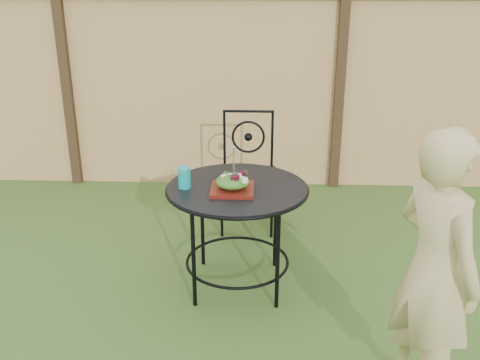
{
  "coord_description": "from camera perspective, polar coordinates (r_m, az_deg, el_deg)",
  "views": [
    {
      "loc": [
        0.55,
        -2.88,
        2.0
      ],
      "look_at": [
        0.43,
        0.34,
        0.75
      ],
      "focal_mm": 40.0,
      "sensor_mm": 36.0,
      "label": 1
    }
  ],
  "objects": [
    {
      "name": "salad",
      "position": [
        3.33,
        -0.82,
        -0.16
      ],
      "size": [
        0.21,
        0.21,
        0.08
      ],
      "primitive_type": "ellipsoid",
      "color": "#235614",
      "rests_on": "salad_plate"
    },
    {
      "name": "fence",
      "position": [
        5.21,
        -4.01,
        9.53
      ],
      "size": [
        8.0,
        0.12,
        1.9
      ],
      "color": "#EBB474",
      "rests_on": "ground"
    },
    {
      "name": "patio_table",
      "position": [
        3.48,
        -0.3,
        -2.82
      ],
      "size": [
        0.92,
        0.92,
        0.72
      ],
      "color": "black",
      "rests_on": "ground"
    },
    {
      "name": "patio_chair",
      "position": [
        4.4,
        0.83,
        1.33
      ],
      "size": [
        0.46,
        0.46,
        0.95
      ],
      "color": "black",
      "rests_on": "ground"
    },
    {
      "name": "fork",
      "position": [
        3.28,
        -0.66,
        1.95
      ],
      "size": [
        0.01,
        0.01,
        0.18
      ],
      "primitive_type": "cylinder",
      "color": "silver",
      "rests_on": "salad"
    },
    {
      "name": "diner",
      "position": [
        2.68,
        20.05,
        -9.2
      ],
      "size": [
        0.52,
        0.61,
        1.4
      ],
      "primitive_type": "imported",
      "rotation": [
        0.0,
        0.0,
        1.99
      ],
      "color": "tan",
      "rests_on": "ground"
    },
    {
      "name": "salad_plate",
      "position": [
        3.35,
        -0.82,
        -0.99
      ],
      "size": [
        0.27,
        0.27,
        0.02
      ],
      "primitive_type": "cube",
      "color": "#490A0C",
      "rests_on": "patio_table"
    },
    {
      "name": "drinking_glass",
      "position": [
        3.4,
        -5.96,
        0.28
      ],
      "size": [
        0.08,
        0.08,
        0.14
      ],
      "primitive_type": "cylinder",
      "color": "#0EA9A5",
      "rests_on": "patio_table"
    },
    {
      "name": "ground",
      "position": [
        3.55,
        -7.35,
        -13.28
      ],
      "size": [
        60.0,
        60.0,
        0.0
      ],
      "primitive_type": "plane",
      "color": "#234315",
      "rests_on": "ground"
    }
  ]
}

